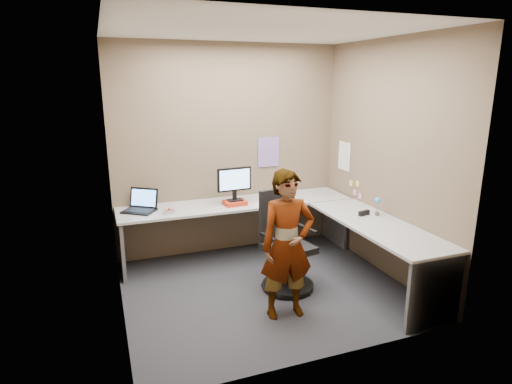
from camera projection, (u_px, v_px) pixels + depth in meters
name	position (u px, v px, depth m)	size (l,w,h in m)	color
ground	(265.00, 289.00, 4.73)	(3.00, 3.00, 0.00)	black
wall_back	(229.00, 150.00, 5.56)	(3.00, 3.00, 0.00)	brown
wall_right	(388.00, 160.00, 4.89)	(2.70, 2.70, 0.00)	brown
wall_left	(112.00, 181.00, 3.88)	(2.70, 2.70, 0.00)	brown
ceiling	(267.00, 30.00, 4.04)	(3.00, 3.00, 0.00)	white
desk	(288.00, 223.00, 5.08)	(2.98, 2.58, 0.73)	#A7A7A7
paper_ream	(235.00, 203.00, 5.33)	(0.27, 0.20, 0.05)	red
monitor	(234.00, 181.00, 5.27)	(0.44, 0.14, 0.41)	black
laptop	(141.00, 205.00, 5.09)	(0.47, 0.45, 0.26)	black
trackball_mouse	(169.00, 211.00, 4.98)	(0.12, 0.08, 0.07)	#B7B7BC
origami	(259.00, 203.00, 5.28)	(0.10, 0.10, 0.06)	white
stapler	(364.00, 213.00, 4.91)	(0.15, 0.04, 0.06)	black
flower	(378.00, 203.00, 4.88)	(0.07, 0.07, 0.22)	brown
calendar_purple	(269.00, 152.00, 5.75)	(0.30, 0.01, 0.40)	#846BB7
calendar_white	(344.00, 156.00, 5.73)	(0.01, 0.28, 0.38)	white
sticky_note_a	(358.00, 184.00, 5.49)	(0.01, 0.07, 0.07)	#F2E059
sticky_note_b	(355.00, 192.00, 5.56)	(0.01, 0.07, 0.07)	pink
sticky_note_c	(360.00, 196.00, 5.46)	(0.01, 0.07, 0.07)	pink
sticky_note_d	(351.00, 183.00, 5.63)	(0.01, 0.07, 0.07)	#F2E059
office_chair	(285.00, 249.00, 4.68)	(0.60, 0.58, 1.07)	black
person	(287.00, 245.00, 4.05)	(0.53, 0.35, 1.45)	#999399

